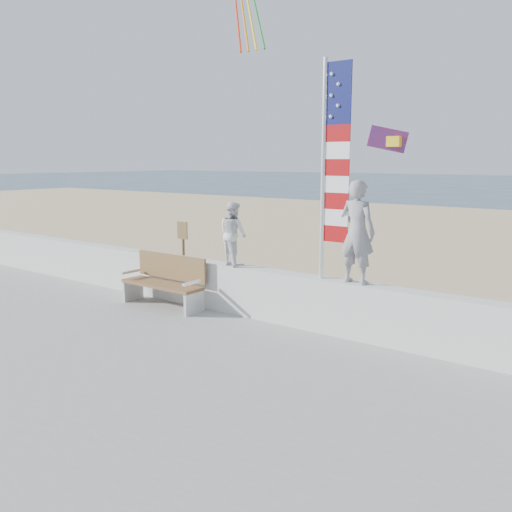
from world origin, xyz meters
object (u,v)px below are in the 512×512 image
object	(u,v)px
adult	(357,232)
bench	(165,280)
child	(233,234)
flag	(331,161)

from	to	relation	value
adult	bench	bearing A→B (deg)	10.04
adult	child	size ratio (longest dim) A/B	1.38
flag	adult	bearing A→B (deg)	0.03
adult	flag	size ratio (longest dim) A/B	0.47
bench	flag	xyz separation A→B (m)	(3.35, 0.45, 2.30)
child	bench	world-z (taller)	child
adult	child	distance (m)	2.51
adult	child	world-z (taller)	adult
adult	bench	distance (m)	4.07
adult	child	xyz separation A→B (m)	(-2.50, 0.00, -0.23)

